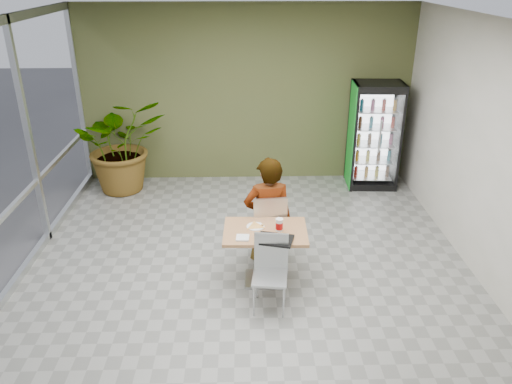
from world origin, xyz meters
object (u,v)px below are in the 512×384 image
potted_plant (122,145)px  dining_table (265,245)px  chair_near (271,265)px  beverage_fridge (374,136)px  cafeteria_tray (275,240)px  chair_far (269,223)px  soda_cup (279,225)px  seated_woman (268,220)px

potted_plant → dining_table: bearing=-51.2°
chair_near → dining_table: bearing=102.3°
chair_near → beverage_fridge: beverage_fridge is taller
dining_table → cafeteria_tray: 0.36m
beverage_fridge → potted_plant: (-4.52, -0.08, -0.10)m
chair_far → cafeteria_tray: size_ratio=2.39×
beverage_fridge → soda_cup: bearing=-118.9°
seated_woman → cafeteria_tray: bearing=86.8°
seated_woman → cafeteria_tray: size_ratio=4.29×
seated_woman → beverage_fridge: size_ratio=0.95×
soda_cup → beverage_fridge: beverage_fridge is taller
dining_table → potted_plant: bearing=128.8°
potted_plant → chair_far: bearing=-45.4°
dining_table → beverage_fridge: beverage_fridge is taller
seated_woman → potted_plant: (-2.48, 2.47, 0.25)m
cafeteria_tray → beverage_fridge: (1.99, 3.35, 0.19)m
potted_plant → seated_woman: bearing=-44.9°
cafeteria_tray → potted_plant: potted_plant is taller
cafeteria_tray → beverage_fridge: size_ratio=0.22×
chair_far → beverage_fridge: 3.32m
seated_woman → potted_plant: bearing=-51.4°
chair_far → dining_table: bearing=75.1°
chair_near → soda_cup: soda_cup is taller
seated_woman → soda_cup: size_ratio=10.86×
cafeteria_tray → beverage_fridge: beverage_fridge is taller
dining_table → soda_cup: 0.34m
soda_cup → beverage_fridge: bearing=58.2°
dining_table → beverage_fridge: 3.76m
chair_far → beverage_fridge: beverage_fridge is taller
chair_near → potted_plant: bearing=132.3°
dining_table → chair_far: bearing=81.6°
dining_table → potted_plant: potted_plant is taller
chair_near → cafeteria_tray: bearing=80.0°
beverage_fridge → potted_plant: beverage_fridge is taller
chair_far → seated_woman: bearing=-84.2°
dining_table → chair_far: chair_far is taller
cafeteria_tray → beverage_fridge: bearing=59.3°
beverage_fridge → chair_near: bearing=-117.2°
beverage_fridge → potted_plant: 4.52m
cafeteria_tray → potted_plant: size_ratio=0.25×
beverage_fridge → cafeteria_tray: bearing=-117.9°
chair_far → cafeteria_tray: chair_far is taller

